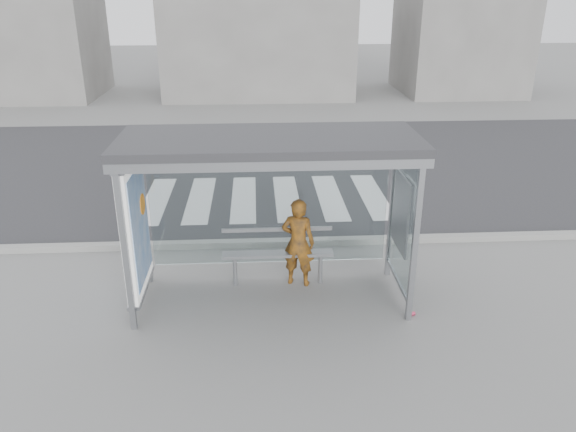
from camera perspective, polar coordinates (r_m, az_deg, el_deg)
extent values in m
plane|color=slate|center=(8.94, -1.68, -8.39)|extent=(80.00, 80.00, 0.00)
cube|color=#2C2C2F|center=(15.37, -2.52, 5.13)|extent=(30.00, 10.00, 0.01)
cube|color=gray|center=(10.64, -2.02, -2.72)|extent=(30.00, 0.18, 0.12)
cube|color=silver|center=(13.21, -13.22, 1.57)|extent=(0.55, 3.00, 0.00)
cube|color=silver|center=(13.07, -8.90, 1.68)|extent=(0.55, 3.00, 0.00)
cube|color=silver|center=(13.01, -4.52, 1.79)|extent=(0.55, 3.00, 0.00)
cube|color=silver|center=(13.03, -0.12, 1.89)|extent=(0.55, 3.00, 0.00)
cube|color=silver|center=(13.12, 4.25, 1.97)|extent=(0.55, 3.00, 0.00)
cube|color=silver|center=(13.28, 8.54, 2.05)|extent=(0.55, 3.00, 0.00)
cube|color=gray|center=(7.94, -16.23, -3.35)|extent=(0.08, 0.08, 2.50)
cube|color=gray|center=(8.04, 12.80, -2.66)|extent=(0.08, 0.08, 2.50)
cube|color=gray|center=(9.19, -14.47, 0.45)|extent=(0.08, 0.08, 2.50)
cube|color=gray|center=(9.28, 10.53, 1.00)|extent=(0.08, 0.08, 2.50)
cube|color=#2D2D30|center=(7.94, -1.89, 7.67)|extent=(4.25, 1.65, 0.12)
cube|color=gray|center=(7.24, -1.71, 5.29)|extent=(4.25, 0.06, 0.18)
cube|color=white|center=(9.00, -1.92, 1.04)|extent=(3.80, 0.02, 2.00)
cube|color=white|center=(8.54, -15.32, -1.00)|extent=(0.15, 1.25, 2.00)
cube|color=#3775C8|center=(8.52, -14.76, -0.99)|extent=(0.01, 1.10, 1.70)
cylinder|color=orange|center=(8.66, -14.56, 1.18)|extent=(0.02, 0.32, 0.32)
cube|color=white|center=(8.63, 11.61, -0.39)|extent=(0.03, 1.25, 2.00)
cube|color=beige|center=(8.63, 11.38, 0.34)|extent=(0.03, 0.86, 1.16)
cube|color=slate|center=(27.53, -25.45, 17.17)|extent=(6.00, 5.00, 6.00)
cube|color=slate|center=(25.76, -3.09, 17.83)|extent=(8.00, 5.00, 5.00)
cube|color=slate|center=(27.29, 17.31, 19.29)|extent=(5.00, 5.00, 7.00)
imported|color=#E25415|center=(9.03, 1.03, -2.70)|extent=(0.63, 0.50, 1.49)
cube|color=gray|center=(9.10, -1.05, -3.88)|extent=(1.80, 0.22, 0.05)
cylinder|color=gray|center=(9.23, -5.40, -5.57)|extent=(0.07, 0.07, 0.52)
cylinder|color=gray|center=(9.28, 3.31, -5.35)|extent=(0.07, 0.07, 0.52)
cube|color=gray|center=(9.12, -1.11, -1.38)|extent=(1.80, 0.04, 0.06)
cylinder|color=#E54369|center=(8.71, 12.44, -9.69)|extent=(0.12, 0.09, 0.06)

